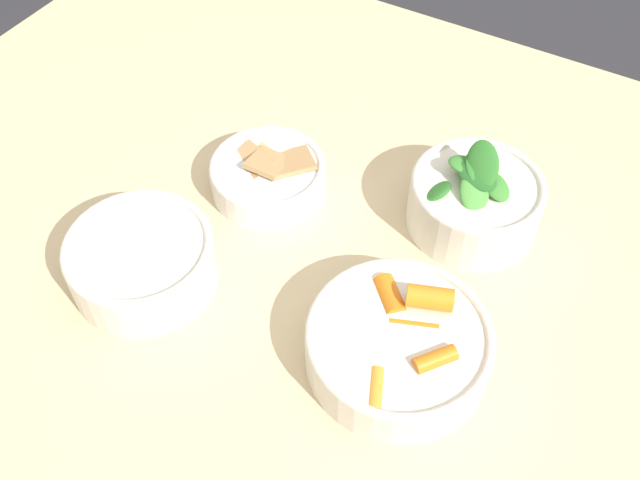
% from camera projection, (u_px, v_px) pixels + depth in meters
% --- Properties ---
extents(dining_table, '(1.33, 1.05, 0.76)m').
position_uv_depth(dining_table, '(334.00, 331.00, 0.85)').
color(dining_table, beige).
rests_on(dining_table, ground_plane).
extents(bowl_carrots, '(0.18, 0.18, 0.07)m').
position_uv_depth(bowl_carrots, '(399.00, 344.00, 0.70)').
color(bowl_carrots, silver).
rests_on(bowl_carrots, dining_table).
extents(bowl_greens, '(0.15, 0.15, 0.11)m').
position_uv_depth(bowl_greens, '(475.00, 199.00, 0.81)').
color(bowl_greens, silver).
rests_on(bowl_greens, dining_table).
extents(bowl_beans_hotdog, '(0.16, 0.16, 0.06)m').
position_uv_depth(bowl_beans_hotdog, '(142.00, 261.00, 0.76)').
color(bowl_beans_hotdog, silver).
rests_on(bowl_beans_hotdog, dining_table).
extents(bowl_cookies, '(0.14, 0.14, 0.05)m').
position_uv_depth(bowl_cookies, '(268.00, 174.00, 0.85)').
color(bowl_cookies, white).
rests_on(bowl_cookies, dining_table).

